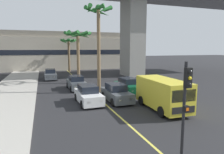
{
  "coord_description": "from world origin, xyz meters",
  "views": [
    {
      "loc": [
        -4.87,
        -0.1,
        4.7
      ],
      "look_at": [
        0.0,
        14.0,
        2.56
      ],
      "focal_mm": 32.39,
      "sensor_mm": 36.0,
      "label": 1
    }
  ],
  "objects_px": {
    "car_queue_fourth": "(88,95)",
    "palm_tree_mid_median": "(98,23)",
    "palm_tree_far_median": "(69,45)",
    "car_queue_second": "(116,93)",
    "palm_tree_near_median": "(78,40)",
    "car_queue_fifth": "(76,83)",
    "delivery_van": "(162,93)",
    "car_queue_front": "(50,75)",
    "traffic_light_median_near": "(186,101)",
    "car_queue_third": "(128,86)"
  },
  "relations": [
    {
      "from": "car_queue_fourth",
      "to": "palm_tree_mid_median",
      "type": "bearing_deg",
      "value": 63.05
    },
    {
      "from": "palm_tree_mid_median",
      "to": "palm_tree_far_median",
      "type": "bearing_deg",
      "value": 91.61
    },
    {
      "from": "car_queue_second",
      "to": "palm_tree_near_median",
      "type": "xyz_separation_m",
      "value": [
        -1.52,
        10.53,
        5.04
      ]
    },
    {
      "from": "car_queue_second",
      "to": "palm_tree_mid_median",
      "type": "height_order",
      "value": "palm_tree_mid_median"
    },
    {
      "from": "palm_tree_mid_median",
      "to": "car_queue_fifth",
      "type": "bearing_deg",
      "value": 132.32
    },
    {
      "from": "palm_tree_mid_median",
      "to": "car_queue_second",
      "type": "bearing_deg",
      "value": -83.87
    },
    {
      "from": "palm_tree_near_median",
      "to": "delivery_van",
      "type": "bearing_deg",
      "value": -74.07
    },
    {
      "from": "palm_tree_mid_median",
      "to": "car_queue_front",
      "type": "bearing_deg",
      "value": 112.71
    },
    {
      "from": "car_queue_fifth",
      "to": "delivery_van",
      "type": "xyz_separation_m",
      "value": [
        4.98,
        -9.91,
        0.57
      ]
    },
    {
      "from": "car_queue_second",
      "to": "palm_tree_far_median",
      "type": "xyz_separation_m",
      "value": [
        -1.02,
        24.57,
        4.56
      ]
    },
    {
      "from": "palm_tree_far_median",
      "to": "palm_tree_mid_median",
      "type": "bearing_deg",
      "value": -88.39
    },
    {
      "from": "car_queue_front",
      "to": "car_queue_fourth",
      "type": "bearing_deg",
      "value": -80.43
    },
    {
      "from": "car_queue_fifth",
      "to": "palm_tree_mid_median",
      "type": "bearing_deg",
      "value": -47.68
    },
    {
      "from": "car_queue_front",
      "to": "car_queue_fifth",
      "type": "xyz_separation_m",
      "value": [
        2.51,
        -8.67,
        0.0
      ]
    },
    {
      "from": "car_queue_fourth",
      "to": "palm_tree_near_median",
      "type": "distance_m",
      "value": 11.57
    },
    {
      "from": "car_queue_front",
      "to": "car_queue_fourth",
      "type": "relative_size",
      "value": 0.99
    },
    {
      "from": "car_queue_second",
      "to": "traffic_light_median_near",
      "type": "xyz_separation_m",
      "value": [
        -0.98,
        -10.27,
        1.99
      ]
    },
    {
      "from": "car_queue_third",
      "to": "palm_tree_far_median",
      "type": "relative_size",
      "value": 0.63
    },
    {
      "from": "car_queue_second",
      "to": "car_queue_fifth",
      "type": "bearing_deg",
      "value": 111.23
    },
    {
      "from": "car_queue_front",
      "to": "traffic_light_median_near",
      "type": "relative_size",
      "value": 0.98
    },
    {
      "from": "car_queue_front",
      "to": "traffic_light_median_near",
      "type": "bearing_deg",
      "value": -80.94
    },
    {
      "from": "car_queue_front",
      "to": "car_queue_third",
      "type": "xyz_separation_m",
      "value": [
        7.43,
        -12.23,
        0.0
      ]
    },
    {
      "from": "car_queue_second",
      "to": "car_queue_fifth",
      "type": "xyz_separation_m",
      "value": [
        -2.51,
        6.46,
        0.0
      ]
    },
    {
      "from": "car_queue_third",
      "to": "palm_tree_near_median",
      "type": "distance_m",
      "value": 9.95
    },
    {
      "from": "car_queue_fifth",
      "to": "palm_tree_near_median",
      "type": "xyz_separation_m",
      "value": [
        0.99,
        4.06,
        5.04
      ]
    },
    {
      "from": "car_queue_fifth",
      "to": "palm_tree_near_median",
      "type": "distance_m",
      "value": 6.55
    },
    {
      "from": "car_queue_third",
      "to": "delivery_van",
      "type": "relative_size",
      "value": 0.78
    },
    {
      "from": "car_queue_third",
      "to": "car_queue_fifth",
      "type": "xyz_separation_m",
      "value": [
        -4.92,
        3.57,
        0.0
      ]
    },
    {
      "from": "car_queue_second",
      "to": "car_queue_fifth",
      "type": "height_order",
      "value": "same"
    },
    {
      "from": "car_queue_front",
      "to": "car_queue_third",
      "type": "relative_size",
      "value": 0.99
    },
    {
      "from": "traffic_light_median_near",
      "to": "delivery_van",
      "type": "bearing_deg",
      "value": 63.18
    },
    {
      "from": "traffic_light_median_near",
      "to": "palm_tree_near_median",
      "type": "relative_size",
      "value": 0.6
    },
    {
      "from": "delivery_van",
      "to": "car_queue_front",
      "type": "bearing_deg",
      "value": 111.98
    },
    {
      "from": "car_queue_fourth",
      "to": "car_queue_fifth",
      "type": "relative_size",
      "value": 1.0
    },
    {
      "from": "car_queue_fourth",
      "to": "car_queue_third",
      "type": "bearing_deg",
      "value": 29.07
    },
    {
      "from": "car_queue_third",
      "to": "palm_tree_mid_median",
      "type": "xyz_separation_m",
      "value": [
        -2.86,
        1.3,
        6.5
      ]
    },
    {
      "from": "car_queue_second",
      "to": "car_queue_fourth",
      "type": "height_order",
      "value": "same"
    },
    {
      "from": "palm_tree_far_median",
      "to": "car_queue_fifth",
      "type": "bearing_deg",
      "value": -94.69
    },
    {
      "from": "car_queue_front",
      "to": "car_queue_fifth",
      "type": "height_order",
      "value": "same"
    },
    {
      "from": "palm_tree_mid_median",
      "to": "palm_tree_far_median",
      "type": "height_order",
      "value": "palm_tree_mid_median"
    },
    {
      "from": "palm_tree_mid_median",
      "to": "palm_tree_far_median",
      "type": "relative_size",
      "value": 1.38
    },
    {
      "from": "car_queue_front",
      "to": "car_queue_second",
      "type": "bearing_deg",
      "value": -71.63
    },
    {
      "from": "car_queue_third",
      "to": "car_queue_fourth",
      "type": "bearing_deg",
      "value": -150.93
    },
    {
      "from": "car_queue_fourth",
      "to": "palm_tree_far_median",
      "type": "xyz_separation_m",
      "value": [
        1.48,
        24.4,
        4.56
      ]
    },
    {
      "from": "car_queue_fourth",
      "to": "palm_tree_mid_median",
      "type": "height_order",
      "value": "palm_tree_mid_median"
    },
    {
      "from": "car_queue_second",
      "to": "car_queue_fifth",
      "type": "distance_m",
      "value": 6.93
    },
    {
      "from": "car_queue_fifth",
      "to": "delivery_van",
      "type": "distance_m",
      "value": 11.11
    },
    {
      "from": "car_queue_fourth",
      "to": "traffic_light_median_near",
      "type": "bearing_deg",
      "value": -81.67
    },
    {
      "from": "car_queue_fifth",
      "to": "palm_tree_near_median",
      "type": "relative_size",
      "value": 0.59
    },
    {
      "from": "delivery_van",
      "to": "palm_tree_mid_median",
      "type": "height_order",
      "value": "palm_tree_mid_median"
    }
  ]
}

